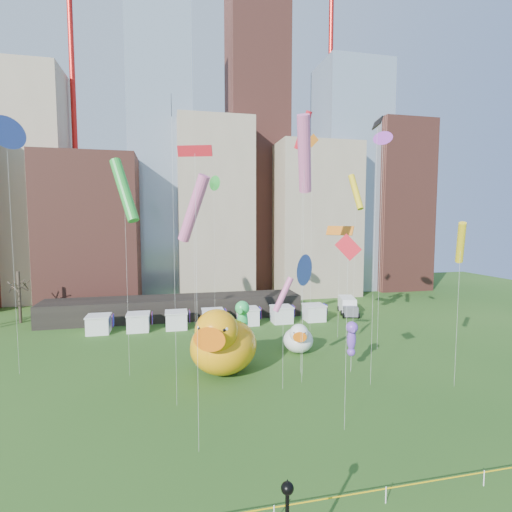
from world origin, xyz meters
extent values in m
cube|color=gray|center=(-30.00, 62.00, 21.00)|extent=(14.00, 12.00, 42.00)
cube|color=brown|center=(-18.00, 56.00, 13.00)|extent=(16.00, 14.00, 26.00)
cube|color=#8C9EB2|center=(-6.00, 64.00, 27.50)|extent=(12.00, 12.00, 55.00)
cube|color=gray|center=(4.00, 60.00, 17.00)|extent=(14.00, 14.00, 34.00)
cube|color=brown|center=(14.00, 66.00, 34.00)|extent=(12.00, 12.00, 68.00)
cube|color=gray|center=(24.00, 58.00, 15.00)|extent=(16.00, 14.00, 30.00)
cube|color=#8C9EB2|center=(34.00, 62.00, 24.00)|extent=(14.00, 12.00, 48.00)
cube|color=brown|center=(44.00, 60.00, 18.00)|extent=(12.00, 12.00, 36.00)
cylinder|color=red|center=(-22.00, 64.00, 38.00)|extent=(1.00, 1.00, 76.00)
cylinder|color=red|center=(30.00, 64.00, 38.00)|extent=(1.00, 1.00, 76.00)
cube|color=black|center=(-4.00, 42.00, 1.60)|extent=(38.00, 6.00, 3.20)
cube|color=white|center=(-14.00, 36.00, 1.10)|extent=(2.80, 2.80, 2.20)
cube|color=red|center=(-12.20, 36.00, 1.60)|extent=(0.08, 1.40, 1.60)
cube|color=white|center=(-9.00, 36.00, 1.10)|extent=(2.80, 2.80, 2.20)
cube|color=red|center=(-7.20, 36.00, 1.60)|extent=(0.08, 1.40, 1.60)
cube|color=white|center=(-4.00, 36.00, 1.10)|extent=(2.80, 2.80, 2.20)
cube|color=red|center=(-2.20, 36.00, 1.60)|extent=(0.08, 1.40, 1.60)
cube|color=white|center=(1.00, 36.00, 1.10)|extent=(2.80, 2.80, 2.20)
cube|color=red|center=(2.80, 36.00, 1.60)|extent=(0.08, 1.40, 1.60)
cube|color=white|center=(6.00, 36.00, 1.10)|extent=(2.80, 2.80, 2.20)
cube|color=red|center=(7.80, 36.00, 1.60)|extent=(0.08, 1.40, 1.60)
cube|color=white|center=(11.00, 36.00, 1.10)|extent=(2.80, 2.80, 2.20)
cube|color=red|center=(12.80, 36.00, 1.60)|extent=(0.08, 1.40, 1.60)
cube|color=white|center=(16.00, 36.00, 1.10)|extent=(2.80, 2.80, 2.20)
cube|color=red|center=(17.80, 36.00, 1.60)|extent=(0.08, 1.40, 1.60)
cylinder|color=#382B21|center=(-26.00, 44.00, 3.75)|extent=(0.44, 0.44, 7.50)
cylinder|color=white|center=(6.00, 0.00, 0.45)|extent=(0.06, 0.06, 0.90)
cylinder|color=white|center=(12.00, 0.00, 0.45)|extent=(0.06, 0.06, 0.90)
cube|color=yellow|center=(0.00, 0.00, 0.80)|extent=(50.00, 0.02, 0.07)
ellipsoid|color=#FAA00C|center=(0.23, 19.29, 2.62)|extent=(8.78, 9.36, 5.25)
ellipsoid|color=#FAA00C|center=(1.37, 21.95, 2.49)|extent=(2.13, 1.93, 2.13)
sphere|color=#FAA00C|center=(-0.70, 17.13, 4.74)|extent=(5.18, 5.18, 3.95)
cone|color=orange|center=(-1.36, 15.59, 4.60)|extent=(2.70, 2.49, 2.17)
sphere|color=white|center=(-2.12, 16.56, 5.26)|extent=(0.71, 0.71, 0.71)
sphere|color=white|center=(-0.13, 15.70, 5.26)|extent=(0.71, 0.71, 0.71)
sphere|color=black|center=(-2.26, 16.25, 5.26)|extent=(0.36, 0.36, 0.36)
sphere|color=black|center=(-0.26, 15.39, 5.26)|extent=(0.36, 0.36, 0.36)
ellipsoid|color=white|center=(9.18, 23.24, 1.38)|extent=(4.24, 4.65, 2.75)
ellipsoid|color=white|center=(9.58, 24.71, 1.30)|extent=(1.07, 0.93, 1.12)
sphere|color=white|center=(8.85, 22.05, 2.48)|extent=(2.54, 2.54, 2.07)
cone|color=orange|center=(8.62, 21.20, 2.41)|extent=(1.34, 1.20, 1.14)
sphere|color=white|center=(8.15, 21.65, 2.76)|extent=(0.37, 0.37, 0.37)
sphere|color=white|center=(9.25, 21.35, 2.76)|extent=(0.37, 0.37, 0.37)
sphere|color=black|center=(8.11, 21.48, 2.76)|extent=(0.19, 0.19, 0.19)
sphere|color=black|center=(9.21, 21.18, 2.76)|extent=(0.19, 0.19, 0.19)
cylinder|color=silver|center=(2.58, 21.84, 2.06)|extent=(0.03, 0.03, 4.12)
ellipsoid|color=#2AC759|center=(2.58, 21.84, 4.12)|extent=(1.42, 1.31, 2.91)
sphere|color=#2AC759|center=(2.58, 21.69, 5.68)|extent=(1.95, 1.95, 1.49)
cone|color=#2AC759|center=(2.58, 21.02, 5.60)|extent=(0.84, 1.06, 0.52)
sphere|color=#2AC759|center=(2.58, 21.89, 2.44)|extent=(1.04, 1.04, 1.04)
cylinder|color=silver|center=(12.37, 16.75, 1.60)|extent=(0.03, 0.03, 3.20)
ellipsoid|color=purple|center=(12.37, 16.75, 3.20)|extent=(1.08, 0.98, 2.26)
sphere|color=purple|center=(12.37, 16.60, 4.41)|extent=(1.47, 1.47, 1.15)
cone|color=purple|center=(12.37, 16.08, 4.36)|extent=(0.62, 0.81, 0.40)
sphere|color=purple|center=(12.37, 16.80, 1.91)|extent=(0.81, 0.81, 0.81)
sphere|color=black|center=(-0.47, -3.60, 4.42)|extent=(0.50, 0.50, 0.50)
cone|color=black|center=(-0.47, -3.60, 4.69)|extent=(0.18, 0.18, 0.22)
cube|color=white|center=(22.89, 39.27, 1.42)|extent=(3.37, 5.01, 2.29)
cube|color=#595960|center=(22.09, 36.44, 0.96)|extent=(2.48, 2.17, 1.47)
cylinder|color=black|center=(21.34, 37.99, 0.41)|extent=(0.45, 0.86, 0.83)
cylinder|color=black|center=(23.54, 37.36, 0.41)|extent=(0.45, 0.86, 0.83)
cylinder|color=black|center=(22.19, 40.99, 0.41)|extent=(0.45, 0.86, 0.83)
cylinder|color=black|center=(24.40, 40.36, 0.41)|extent=(0.45, 0.86, 0.83)
cylinder|color=silver|center=(7.06, 7.05, 6.42)|extent=(0.02, 0.02, 12.85)
cube|color=red|center=(7.06, 7.05, 12.85)|extent=(1.47, 1.17, 1.85)
cylinder|color=silver|center=(7.37, 16.80, 10.31)|extent=(0.02, 0.02, 20.62)
cylinder|color=pink|center=(7.37, 16.80, 20.62)|extent=(2.71, 4.10, 6.77)
cylinder|color=silver|center=(-4.36, 13.30, 11.61)|extent=(0.02, 0.02, 23.22)
cube|color=black|center=(-4.36, 13.30, 23.22)|extent=(0.06, 1.76, 1.76)
cylinder|color=silver|center=(0.50, 28.82, 9.56)|extent=(0.02, 0.02, 19.11)
cone|color=green|center=(0.50, 28.82, 19.11)|extent=(0.85, 1.72, 1.77)
cylinder|color=silver|center=(15.22, 22.09, 8.90)|extent=(0.02, 0.02, 17.81)
cylinder|color=yellow|center=(15.22, 22.09, 17.81)|extent=(1.12, 2.45, 4.02)
cylinder|color=silver|center=(6.82, 15.36, 5.15)|extent=(0.02, 0.02, 10.31)
cone|color=blue|center=(6.82, 15.36, 10.31)|extent=(2.01, 2.39, 2.78)
cylinder|color=silver|center=(15.79, 27.22, 6.75)|extent=(0.02, 0.02, 13.50)
cube|color=orange|center=(15.79, 27.22, 13.50)|extent=(2.40, 3.52, 1.16)
cylinder|color=silver|center=(18.38, 22.21, 11.86)|extent=(0.02, 0.02, 23.72)
cone|color=purple|center=(18.38, 22.21, 23.72)|extent=(1.11, 1.19, 1.45)
cylinder|color=silver|center=(7.41, 17.37, 11.45)|extent=(0.02, 0.02, 22.90)
cylinder|color=red|center=(7.41, 17.37, 22.90)|extent=(1.50, 1.99, 3.36)
cylinder|color=silver|center=(-2.33, 21.55, 7.93)|extent=(0.02, 0.02, 15.86)
cylinder|color=pink|center=(-2.33, 21.55, 15.86)|extent=(3.55, 3.62, 6.69)
cylinder|color=silver|center=(12.70, 13.54, 11.45)|extent=(0.02, 0.02, 22.90)
cube|color=black|center=(12.70, 13.54, 22.90)|extent=(0.81, 2.20, 0.68)
cylinder|color=silver|center=(-8.63, 20.38, 8.72)|extent=(0.02, 0.02, 17.44)
cylinder|color=green|center=(-8.63, 20.38, 17.44)|extent=(3.06, 3.34, 5.98)
cylinder|color=silver|center=(19.77, 11.57, 6.39)|extent=(0.02, 0.02, 12.77)
cylinder|color=yellow|center=(19.77, 11.57, 12.77)|extent=(1.76, 2.12, 3.66)
cylinder|color=silver|center=(-19.01, 23.11, 11.33)|extent=(0.02, 0.02, 22.66)
cone|color=blue|center=(-19.01, 23.11, 22.66)|extent=(1.51, 2.80, 2.91)
cylinder|color=silver|center=(10.88, 24.07, 11.75)|extent=(0.02, 0.02, 23.49)
cube|color=orange|center=(10.88, 24.07, 23.49)|extent=(1.53, 0.11, 1.53)
cylinder|color=silver|center=(-3.11, 6.68, 9.37)|extent=(0.02, 0.02, 18.74)
cube|color=red|center=(-3.11, 6.68, 18.74)|extent=(2.08, 0.97, 0.65)
cylinder|color=silver|center=(4.74, 14.42, 4.18)|extent=(0.02, 0.02, 8.36)
cylinder|color=pink|center=(4.74, 14.42, 8.36)|extent=(1.83, 0.61, 3.08)
camera|label=1|loc=(-4.66, -16.80, 14.51)|focal=27.00mm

